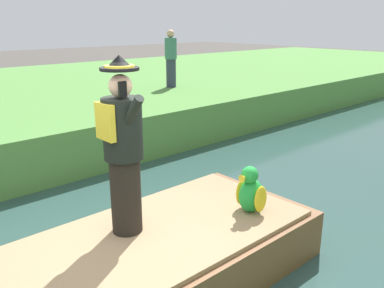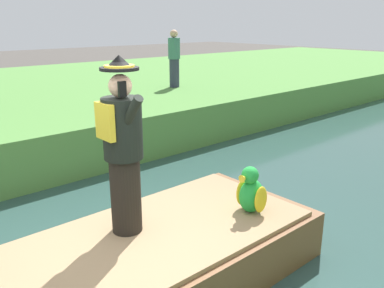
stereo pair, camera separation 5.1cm
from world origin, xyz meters
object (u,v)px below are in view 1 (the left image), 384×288
Objects in this scene: boat at (138,267)px; person_pirate at (123,148)px; person_bystander at (171,58)px; parrot_plush at (251,192)px.

person_pirate reaches higher than boat.
person_pirate is 1.16× the size of person_bystander.
boat is 2.63× the size of person_bystander.
parrot_plush is 7.51m from person_bystander.
person_bystander reaches higher than boat.
person_pirate is (-0.24, 0.05, 1.23)m from boat.
person_bystander is at bearing 138.08° from boat.
parrot_plush reaches higher than boat.
person_bystander reaches higher than person_pirate.
person_bystander is at bearing 147.80° from parrot_plush.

